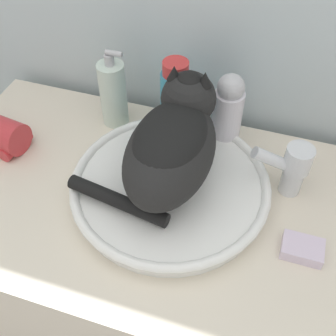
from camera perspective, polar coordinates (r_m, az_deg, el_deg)
vanity_counter at (r=1.22m, az=2.24°, el=-17.50°), size 1.15×0.55×0.85m
sink_basin at (r=0.86m, az=0.30°, el=-2.50°), size 0.41×0.41×0.04m
cat at (r=0.79m, az=0.61°, el=3.56°), size 0.26×0.30×0.19m
faucet at (r=0.87m, az=16.44°, el=0.13°), size 0.12×0.07×0.13m
mouthwash_bottle at (r=0.94m, az=0.96°, el=8.97°), size 0.07×0.07×0.20m
lotion_bottle_white at (r=0.92m, az=8.08°, el=7.47°), size 0.06×0.06×0.19m
soap_pump_bottle at (r=0.99m, az=-7.42°, el=9.99°), size 0.06×0.06×0.20m
soap_bar at (r=0.82m, az=17.73°, el=-10.39°), size 0.08×0.05×0.02m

